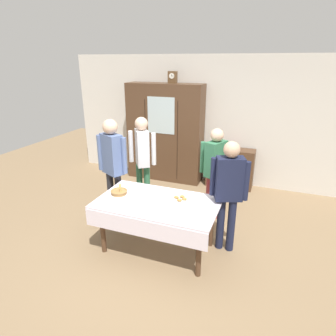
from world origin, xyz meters
The scene contains 18 objects.
ground_plane centered at (0.00, 0.00, 0.00)m, with size 12.00×12.00×0.00m, color #846B4C.
back_wall centered at (0.00, 2.65, 1.35)m, with size 6.40×0.10×2.70m, color silver.
dining_table centered at (0.00, -0.23, 0.66)m, with size 1.67×0.97×0.76m.
wall_cabinet centered at (-0.90, 2.35, 1.06)m, with size 1.68×0.46×2.13m.
mantel_clock centered at (-0.73, 2.35, 2.25)m, with size 0.18×0.11×0.24m.
bookshelf_low centered at (0.57, 2.41, 0.42)m, with size 0.97×0.35×0.84m.
book_stack centered at (0.57, 2.41, 0.90)m, with size 0.16×0.23×0.12m.
tea_cup_mid_left centered at (0.02, 0.08, 0.79)m, with size 0.13×0.13×0.06m.
tea_cup_back_edge centered at (0.56, -0.33, 0.79)m, with size 0.13×0.13×0.06m.
tea_cup_near_right centered at (-0.44, -0.04, 0.79)m, with size 0.13×0.13×0.06m.
bread_basket centered at (-0.61, -0.18, 0.80)m, with size 0.24×0.24×0.16m.
pastry_plate centered at (0.28, -0.05, 0.78)m, with size 0.28×0.28×0.05m.
spoon_near_right centered at (-0.46, -0.49, 0.76)m, with size 0.12×0.02×0.01m.
spoon_front_edge centered at (-0.13, -0.36, 0.76)m, with size 0.12×0.02×0.01m.
person_beside_shelf centered at (-0.75, 0.89, 1.03)m, with size 0.52×0.41×1.68m.
person_near_right_end centered at (0.90, 0.14, 0.98)m, with size 0.52×0.32×1.61m.
person_by_cabinet centered at (0.53, 0.98, 0.95)m, with size 0.52×0.41×1.57m.
person_behind_table_left centered at (-0.98, 0.28, 1.07)m, with size 0.52×0.34×1.74m.
Camera 1 is at (1.41, -3.46, 2.58)m, focal length 30.88 mm.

